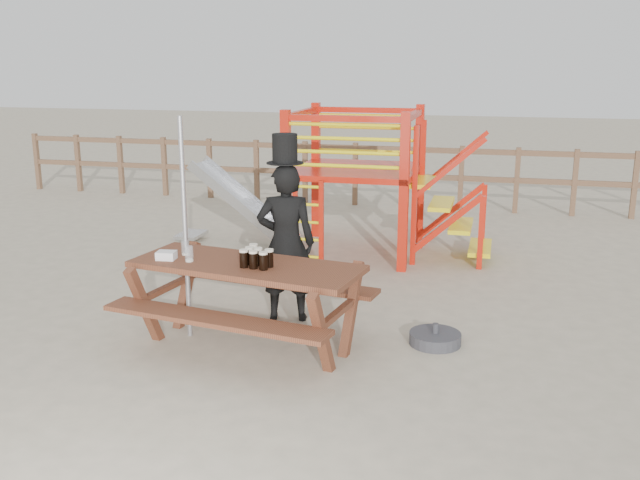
{
  "coord_description": "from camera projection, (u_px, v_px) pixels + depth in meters",
  "views": [
    {
      "loc": [
        2.2,
        -6.31,
        2.75
      ],
      "look_at": [
        0.38,
        0.8,
        0.88
      ],
      "focal_mm": 40.0,
      "sensor_mm": 36.0,
      "label": 1
    }
  ],
  "objects": [
    {
      "name": "back_fence",
      "position": [
        381.0,
        168.0,
        13.52
      ],
      "size": [
        15.09,
        0.09,
        1.2
      ],
      "color": "brown",
      "rests_on": "ground"
    },
    {
      "name": "stout_pints",
      "position": [
        256.0,
        257.0,
        6.68
      ],
      "size": [
        0.31,
        0.33,
        0.17
      ],
      "color": "black",
      "rests_on": "picnic_table"
    },
    {
      "name": "metal_pole",
      "position": [
        185.0,
        230.0,
        7.03
      ],
      "size": [
        0.05,
        0.05,
        2.23
      ],
      "primitive_type": "cylinder",
      "color": "#B2B2B7",
      "rests_on": "ground"
    },
    {
      "name": "man_with_hat",
      "position": [
        286.0,
        239.0,
        7.55
      ],
      "size": [
        0.7,
        0.53,
        2.01
      ],
      "rotation": [
        0.0,
        0.0,
        3.36
      ],
      "color": "black",
      "rests_on": "ground"
    },
    {
      "name": "picnic_table",
      "position": [
        247.0,
        295.0,
        6.87
      ],
      "size": [
        2.42,
        1.86,
        0.86
      ],
      "rotation": [
        0.0,
        0.0,
        -0.16
      ],
      "color": "brown",
      "rests_on": "ground"
    },
    {
      "name": "empty_glasses",
      "position": [
        187.0,
        251.0,
        6.96
      ],
      "size": [
        0.22,
        0.29,
        0.15
      ],
      "color": "silver",
      "rests_on": "picnic_table"
    },
    {
      "name": "ground",
      "position": [
        263.0,
        342.0,
        7.13
      ],
      "size": [
        60.0,
        60.0,
        0.0
      ],
      "primitive_type": "plane",
      "color": "#BAAB90",
      "rests_on": "ground"
    },
    {
      "name": "parasol_base",
      "position": [
        435.0,
        338.0,
        7.06
      ],
      "size": [
        0.51,
        0.51,
        0.22
      ],
      "color": "#36363B",
      "rests_on": "ground"
    },
    {
      "name": "playground_fort",
      "position": [
        350.0,
        180.0,
        10.2
      ],
      "size": [
        4.71,
        1.84,
        2.1
      ],
      "color": "red",
      "rests_on": "ground"
    },
    {
      "name": "paper_bag",
      "position": [
        166.0,
        255.0,
        6.92
      ],
      "size": [
        0.2,
        0.16,
        0.08
      ],
      "primitive_type": "cube",
      "rotation": [
        0.0,
        0.0,
        0.12
      ],
      "color": "white",
      "rests_on": "picnic_table"
    }
  ]
}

